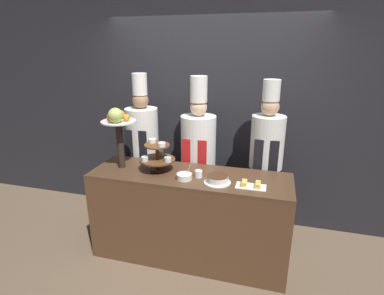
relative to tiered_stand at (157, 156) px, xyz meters
name	(u,v)px	position (x,y,z in m)	size (l,w,h in m)	color
ground_plane	(181,273)	(0.34, -0.32, -1.11)	(14.00, 14.00, 0.00)	brown
wall_back	(210,111)	(0.34, 0.92, 0.29)	(10.00, 0.06, 2.80)	#232328
buffet_counter	(189,216)	(0.34, -0.01, -0.63)	(2.00, 0.62, 0.95)	brown
tiered_stand	(157,156)	(0.00, 0.00, 0.00)	(0.36, 0.36, 0.32)	brown
fruit_pedestal	(118,125)	(-0.39, -0.04, 0.30)	(0.35, 0.35, 0.65)	#2D231E
cake_round	(217,179)	(0.64, -0.13, -0.13)	(0.25, 0.25, 0.07)	white
cup_white	(199,174)	(0.44, -0.05, -0.13)	(0.07, 0.07, 0.07)	white
cake_square_tray	(251,185)	(0.95, -0.14, -0.14)	(0.27, 0.15, 0.05)	white
serving_bowl_near	(184,176)	(0.32, -0.14, -0.13)	(0.15, 0.15, 0.16)	white
chef_left	(143,145)	(-0.41, 0.54, -0.09)	(0.39, 0.39, 1.87)	#38332D
chef_center_left	(198,152)	(0.29, 0.54, -0.12)	(0.40, 0.40, 1.86)	black
chef_center_right	(266,156)	(1.06, 0.54, -0.09)	(0.36, 0.36, 1.84)	#28282D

